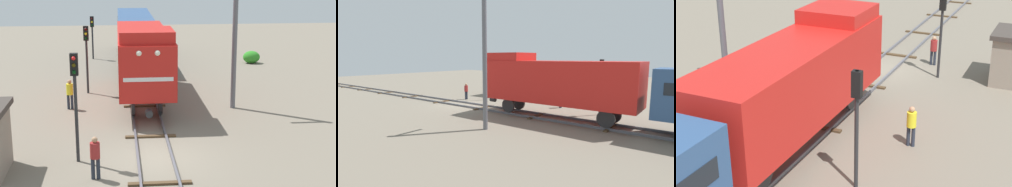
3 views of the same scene
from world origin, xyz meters
TOP-DOWN VIEW (x-y plane):
  - ground_plane at (0.00, 0.00)m, footprint 97.01×97.01m
  - railway_track at (0.00, -0.00)m, footprint 2.40×64.68m
  - locomotive at (0.00, 9.40)m, footprint 2.90×11.60m
  - passenger_car_leading at (0.00, 22.74)m, footprint 2.84×14.00m
  - traffic_signal_near at (-3.20, -0.06)m, footprint 0.32×0.34m
  - traffic_signal_mid at (-3.40, 11.64)m, footprint 0.32×0.34m
  - traffic_signal_far at (-3.60, 23.77)m, footprint 0.32×0.34m
  - worker_near_track at (-2.40, -1.95)m, footprint 0.38×0.38m
  - worker_by_signal at (-4.20, 7.99)m, footprint 0.38×0.38m
  - catenary_mast at (4.94, 7.39)m, footprint 1.94×0.28m
  - bush_near at (9.49, 20.53)m, footprint 1.40×1.14m

SIDE VIEW (x-z plane):
  - ground_plane at x=0.00m, z-range 0.00..0.00m
  - railway_track at x=0.00m, z-range -0.01..0.15m
  - bush_near at x=9.49m, z-range 0.00..1.02m
  - worker_near_track at x=-2.40m, z-range 0.15..1.85m
  - worker_by_signal at x=-4.20m, z-range 0.15..1.85m
  - passenger_car_leading at x=0.00m, z-range 0.69..4.35m
  - traffic_signal_far at x=-3.60m, z-range 0.73..4.38m
  - locomotive at x=0.00m, z-range 0.47..5.07m
  - traffic_signal_mid at x=-3.40m, z-range 0.83..5.09m
  - traffic_signal_near at x=-3.20m, z-range 0.87..5.44m
  - catenary_mast at x=4.94m, z-range 0.25..9.13m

